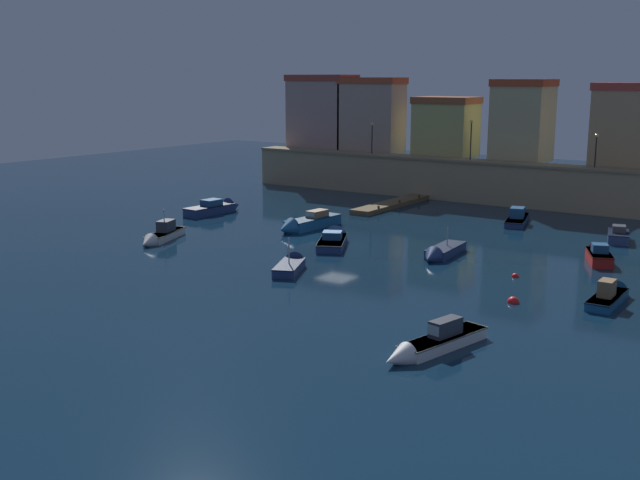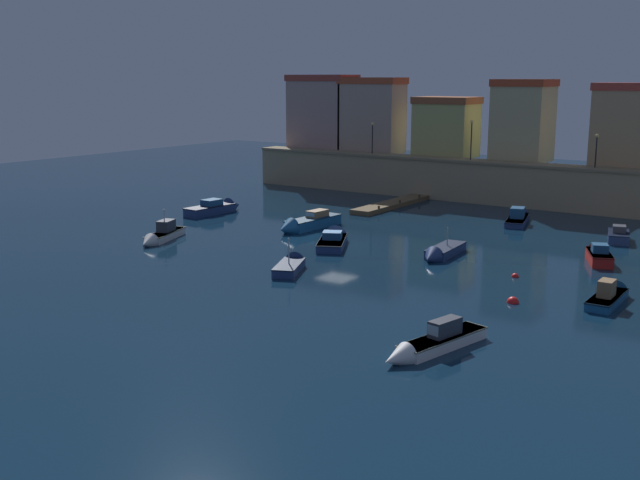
# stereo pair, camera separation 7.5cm
# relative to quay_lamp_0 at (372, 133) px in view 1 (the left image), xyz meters

# --- Properties ---
(ground_plane) EXTENTS (139.58, 139.58, 0.00)m
(ground_plane) POSITION_rel_quay_lamp_0_xyz_m (11.65, -24.48, -6.33)
(ground_plane) COLOR #0C2338
(quay_wall) EXTENTS (51.32, 2.73, 4.14)m
(quay_wall) POSITION_rel_quay_lamp_0_xyz_m (11.65, 0.00, -4.25)
(quay_wall) COLOR #9E8966
(quay_wall) RESTS_ON ground
(old_town_backdrop) EXTENTS (48.81, 4.92, 8.79)m
(old_town_backdrop) POSITION_rel_quay_lamp_0_xyz_m (10.71, 3.18, 1.58)
(old_town_backdrop) COLOR tan
(old_town_backdrop) RESTS_ON ground
(pier_dock) EXTENTS (1.99, 11.88, 0.70)m
(pier_dock) POSITION_rel_quay_lamp_0_xyz_m (6.50, -7.15, -6.11)
(pier_dock) COLOR brown
(pier_dock) RESTS_ON ground
(quay_lamp_0) EXTENTS (0.32, 0.32, 3.28)m
(quay_lamp_0) POSITION_rel_quay_lamp_0_xyz_m (0.00, 0.00, 0.00)
(quay_lamp_0) COLOR black
(quay_lamp_0) RESTS_ON quay_wall
(quay_lamp_1) EXTENTS (0.32, 0.32, 3.85)m
(quay_lamp_1) POSITION_rel_quay_lamp_0_xyz_m (11.24, -0.00, 0.33)
(quay_lamp_1) COLOR black
(quay_lamp_1) RESTS_ON quay_wall
(quay_lamp_2) EXTENTS (0.32, 0.32, 3.00)m
(quay_lamp_2) POSITION_rel_quay_lamp_0_xyz_m (23.21, 0.00, -0.16)
(quay_lamp_2) COLOR black
(quay_lamp_2) RESTS_ON quay_wall
(moored_boat_0) EXTENTS (2.97, 4.64, 1.56)m
(moored_boat_0) POSITION_rel_quay_lamp_0_xyz_m (28.83, -18.81, -5.88)
(moored_boat_0) COLOR red
(moored_boat_0) RESTS_ON ground
(moored_boat_1) EXTENTS (3.08, 4.69, 2.59)m
(moored_boat_1) POSITION_rel_quay_lamp_0_xyz_m (13.31, -32.25, -6.03)
(moored_boat_1) COLOR navy
(moored_boat_1) RESTS_ON ground
(moored_boat_2) EXTENTS (1.32, 5.42, 1.76)m
(moored_boat_2) POSITION_rel_quay_lamp_0_xyz_m (32.00, -27.92, -5.97)
(moored_boat_2) COLOR #195689
(moored_boat_2) RESTS_ON ground
(moored_boat_3) EXTENTS (1.79, 5.54, 2.26)m
(moored_boat_3) POSITION_rel_quay_lamp_0_xyz_m (19.67, -23.73, -6.01)
(moored_boat_3) COLOR navy
(moored_boat_3) RESTS_ON ground
(moored_boat_4) EXTENTS (2.07, 6.98, 1.74)m
(moored_boat_4) POSITION_rel_quay_lamp_0_xyz_m (6.33, -20.88, -5.84)
(moored_boat_4) COLOR #195689
(moored_boat_4) RESTS_ON ground
(moored_boat_5) EXTENTS (2.05, 6.37, 1.73)m
(moored_boat_5) POSITION_rel_quay_lamp_0_xyz_m (-4.87, -19.14, -5.86)
(moored_boat_5) COLOR navy
(moored_boat_5) RESTS_ON ground
(moored_boat_6) EXTENTS (3.17, 5.93, 2.63)m
(moored_boat_6) POSITION_rel_quay_lamp_0_xyz_m (-0.04, -30.84, -5.91)
(moored_boat_6) COLOR silver
(moored_boat_6) RESTS_ON ground
(moored_boat_7) EXTENTS (4.43, 6.29, 1.70)m
(moored_boat_7) POSITION_rel_quay_lamp_0_xyz_m (11.19, -24.19, -5.98)
(moored_boat_7) COLOR navy
(moored_boat_7) RESTS_ON ground
(moored_boat_8) EXTENTS (2.42, 4.38, 1.55)m
(moored_boat_8) POSITION_rel_quay_lamp_0_xyz_m (28.22, -10.89, -5.90)
(moored_boat_8) COLOR navy
(moored_boat_8) RESTS_ON ground
(moored_boat_9) EXTENTS (2.59, 6.55, 1.62)m
(moored_boat_9) POSITION_rel_quay_lamp_0_xyz_m (27.49, -40.90, -5.95)
(moored_boat_9) COLOR white
(moored_boat_9) RESTS_ON ground
(moored_boat_10) EXTENTS (3.10, 7.06, 1.80)m
(moored_boat_10) POSITION_rel_quay_lamp_0_xyz_m (19.17, -7.56, -5.96)
(moored_boat_10) COLOR navy
(moored_boat_10) RESTS_ON ground
(mooring_buoy_0) EXTENTS (0.45, 0.45, 0.45)m
(mooring_buoy_0) POSITION_rel_quay_lamp_0_xyz_m (25.80, -25.97, -6.33)
(mooring_buoy_0) COLOR red
(mooring_buoy_0) RESTS_ON ground
(mooring_buoy_1) EXTENTS (0.65, 0.65, 0.65)m
(mooring_buoy_1) POSITION_rel_quay_lamp_0_xyz_m (27.71, -31.37, -6.33)
(mooring_buoy_1) COLOR red
(mooring_buoy_1) RESTS_ON ground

